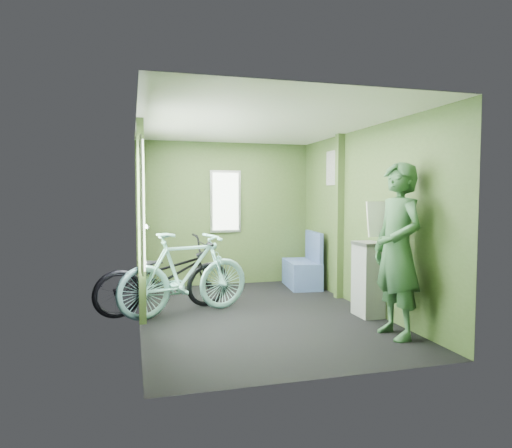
% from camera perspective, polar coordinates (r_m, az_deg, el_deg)
% --- Properties ---
extents(room, '(4.00, 4.02, 2.31)m').
position_cam_1_polar(room, '(5.48, -0.21, 3.46)').
color(room, black).
rests_on(room, ground).
extents(bicycle_black, '(1.89, 1.20, 1.00)m').
position_cam_1_polar(bicycle_black, '(5.84, -11.19, -10.83)').
color(bicycle_black, black).
rests_on(bicycle_black, ground).
extents(bicycle_mint, '(1.77, 1.02, 1.04)m').
position_cam_1_polar(bicycle_mint, '(5.70, -8.75, -11.17)').
color(bicycle_mint, '#78BBB4').
rests_on(bicycle_mint, ground).
extents(passenger, '(0.47, 0.69, 1.78)m').
position_cam_1_polar(passenger, '(4.85, 17.27, -3.15)').
color(passenger, '#325C38').
rests_on(passenger, ground).
extents(waste_box, '(0.26, 0.37, 0.89)m').
position_cam_1_polar(waste_box, '(5.66, 13.85, -6.70)').
color(waste_box, gray).
rests_on(waste_box, ground).
extents(bench_seat, '(0.55, 0.87, 0.87)m').
position_cam_1_polar(bench_seat, '(7.29, 5.92, -5.82)').
color(bench_seat, navy).
rests_on(bench_seat, ground).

